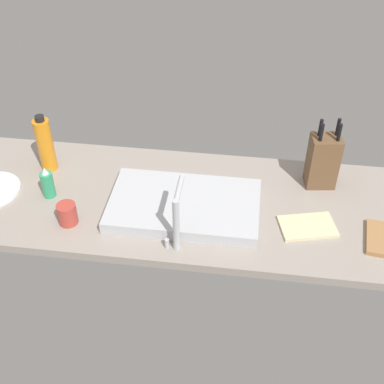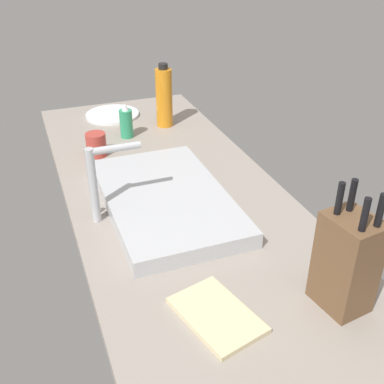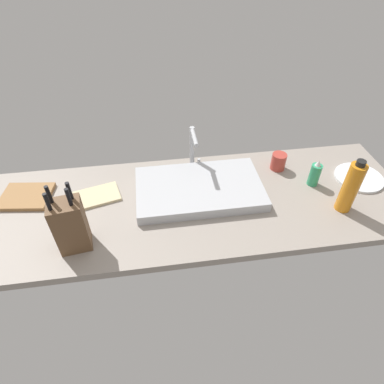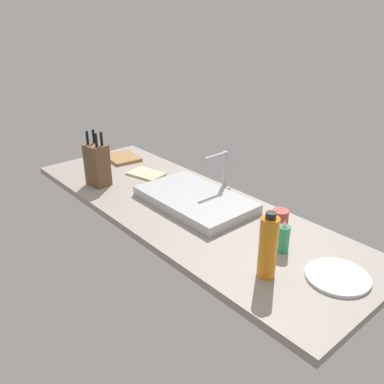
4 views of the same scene
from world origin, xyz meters
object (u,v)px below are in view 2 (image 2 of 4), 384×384
object	(u,v)px
knife_block	(346,262)
sink_basin	(166,200)
dish_towel	(217,315)
coffee_mug	(96,145)
soap_bottle	(126,123)
water_bottle	(164,97)
dinner_plate	(112,115)
faucet	(99,177)

from	to	relation	value
knife_block	sink_basin	bearing A→B (deg)	16.13
dish_towel	coffee_mug	bearing A→B (deg)	5.77
dish_towel	sink_basin	bearing A→B (deg)	-4.37
soap_bottle	water_bottle	bearing A→B (deg)	-70.55
soap_bottle	water_bottle	xyz separation A→B (cm)	(6.19, -17.54, 6.08)
soap_bottle	dinner_plate	distance (cm)	24.90
sink_basin	coffee_mug	xyz separation A→B (cm)	(42.04, 12.56, 1.88)
dinner_plate	dish_towel	world-z (taller)	same
dinner_plate	dish_towel	bearing A→B (deg)	177.91
knife_block	dish_towel	xyz separation A→B (cm)	(5.45, 27.28, -10.97)
faucet	knife_block	bearing A→B (deg)	-140.90
dinner_plate	dish_towel	distance (cm)	125.63
soap_bottle	coffee_mug	bearing A→B (deg)	131.22
soap_bottle	dish_towel	xyz separation A→B (cm)	(-101.24, 5.14, -5.38)
faucet	dinner_plate	distance (cm)	82.33
faucet	dish_towel	xyz separation A→B (cm)	(-46.67, -15.08, -13.05)
water_bottle	dinner_plate	size ratio (longest dim) A/B	1.12
soap_bottle	coffee_mug	world-z (taller)	soap_bottle
sink_basin	knife_block	bearing A→B (deg)	-155.61
faucet	soap_bottle	size ratio (longest dim) A/B	1.63
faucet	dinner_plate	bearing A→B (deg)	-13.99
faucet	sink_basin	bearing A→B (deg)	-89.50
soap_bottle	dish_towel	size ratio (longest dim) A/B	0.68
faucet	water_bottle	distance (cm)	71.55
faucet	knife_block	size ratio (longest dim) A/B	0.76
knife_block	faucet	bearing A→B (deg)	30.84
knife_block	dish_towel	bearing A→B (deg)	70.44
sink_basin	soap_bottle	size ratio (longest dim) A/B	4.16
sink_basin	knife_block	distance (cm)	58.15
water_bottle	dinner_plate	world-z (taller)	water_bottle
faucet	dinner_plate	xyz separation A→B (cm)	(78.88, -19.66, -13.05)
sink_basin	dinner_plate	bearing A→B (deg)	-0.73
knife_block	soap_bottle	world-z (taller)	knife_block
water_bottle	coffee_mug	distance (cm)	37.53
faucet	coffee_mug	size ratio (longest dim) A/B	2.66
knife_block	dish_towel	distance (cm)	29.91
faucet	dish_towel	bearing A→B (deg)	-162.10
coffee_mug	faucet	bearing A→B (deg)	171.78
water_bottle	dinner_plate	xyz separation A→B (cm)	(18.12, 18.10, -11.46)
faucet	soap_bottle	bearing A→B (deg)	-20.33
faucet	dish_towel	size ratio (longest dim) A/B	1.11
coffee_mug	water_bottle	bearing A→B (deg)	-59.62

